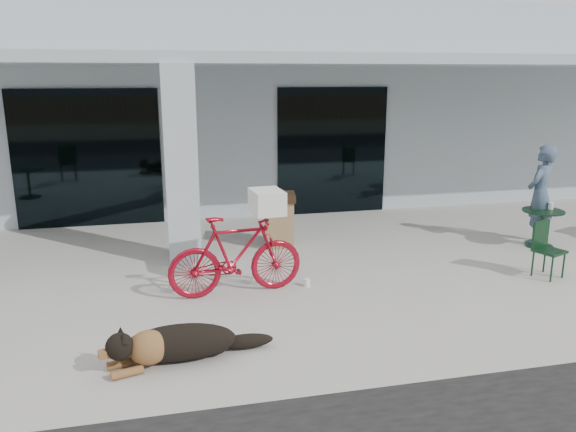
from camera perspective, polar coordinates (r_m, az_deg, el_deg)
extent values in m
plane|color=#ABAAA1|center=(7.40, 2.37, -9.36)|extent=(80.00, 80.00, 0.00)
cube|color=#A2AFB8|center=(15.17, -6.13, 11.45)|extent=(22.00, 7.00, 4.50)
cube|color=black|center=(11.72, -19.67, 5.49)|extent=(2.80, 0.06, 2.70)
cube|color=black|center=(12.18, 4.50, 6.57)|extent=(2.40, 0.06, 2.70)
cube|color=#A2AFB8|center=(8.96, -10.80, 4.97)|extent=(0.50, 0.50, 3.12)
cube|color=#A2AFB8|center=(10.30, -2.88, 15.59)|extent=(22.00, 2.80, 0.18)
imported|color=maroon|center=(7.71, -5.32, -3.99)|extent=(1.90, 0.70, 1.12)
cube|color=white|center=(7.62, -2.14, 1.47)|extent=(0.45, 0.58, 0.32)
cylinder|color=white|center=(8.11, 1.92, -6.77)|extent=(0.11, 0.11, 0.11)
imported|color=#3E5169|center=(10.92, 24.24, 2.00)|extent=(0.77, 0.70, 1.77)
cylinder|color=white|center=(10.86, 25.14, 0.94)|extent=(0.11, 0.11, 0.12)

